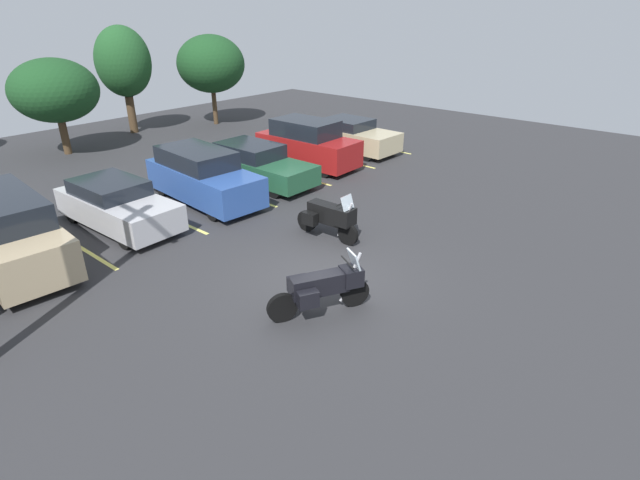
% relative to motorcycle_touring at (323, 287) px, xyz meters
% --- Properties ---
extents(ground, '(44.00, 44.00, 0.10)m').
position_rel_motorcycle_touring_xyz_m(ground, '(1.19, 0.96, -0.70)').
color(ground, '#2D2D30').
extents(motorcycle_touring, '(2.15, 1.33, 1.38)m').
position_rel_motorcycle_touring_xyz_m(motorcycle_touring, '(0.00, 0.00, 0.00)').
color(motorcycle_touring, black).
rests_on(motorcycle_touring, ground).
extents(motorcycle_second, '(0.95, 2.17, 1.45)m').
position_rel_motorcycle_touring_xyz_m(motorcycle_second, '(3.06, 2.35, 0.04)').
color(motorcycle_second, black).
rests_on(motorcycle_second, ground).
extents(parking_stripes, '(26.11, 4.76, 0.01)m').
position_rel_motorcycle_touring_xyz_m(parking_stripes, '(-0.53, 7.64, -0.65)').
color(parking_stripes, '#EAE066').
rests_on(parking_stripes, ground).
extents(car_tan, '(2.18, 4.95, 1.90)m').
position_rel_motorcycle_touring_xyz_m(car_tan, '(-3.56, 7.50, 0.30)').
color(car_tan, tan).
rests_on(car_tan, ground).
extents(car_silver, '(1.89, 4.41, 1.41)m').
position_rel_motorcycle_touring_xyz_m(car_silver, '(-0.45, 7.80, 0.05)').
color(car_silver, '#B7B7BC').
rests_on(car_silver, ground).
extents(car_blue, '(2.13, 4.82, 1.79)m').
position_rel_motorcycle_touring_xyz_m(car_blue, '(2.60, 7.59, 0.23)').
color(car_blue, '#2D519E').
rests_on(car_blue, ground).
extents(car_green, '(1.80, 4.89, 1.46)m').
position_rel_motorcycle_touring_xyz_m(car_green, '(5.15, 7.73, 0.07)').
color(car_green, '#235638').
rests_on(car_green, ground).
extents(car_red, '(1.90, 4.44, 1.93)m').
position_rel_motorcycle_touring_xyz_m(car_red, '(8.02, 7.66, 0.28)').
color(car_red, maroon).
rests_on(car_red, ground).
extents(car_champagne, '(1.97, 4.53, 1.47)m').
position_rel_motorcycle_touring_xyz_m(car_champagne, '(11.10, 7.73, 0.07)').
color(car_champagne, '#C1B289').
rests_on(car_champagne, ground).
extents(tree_center_right, '(3.67, 3.67, 4.79)m').
position_rel_motorcycle_touring_xyz_m(tree_center_right, '(10.73, 17.16, 2.61)').
color(tree_center_right, '#4C3823').
rests_on(tree_center_right, ground).
extents(tree_center_left, '(2.75, 2.75, 5.32)m').
position_rel_motorcycle_touring_xyz_m(tree_center_left, '(6.54, 18.85, 2.91)').
color(tree_center_left, '#4C3823').
rests_on(tree_center_left, ground).
extents(tree_right, '(3.69, 3.69, 4.17)m').
position_rel_motorcycle_touring_xyz_m(tree_right, '(2.28, 17.29, 2.15)').
color(tree_right, '#4C3823').
rests_on(tree_right, ground).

